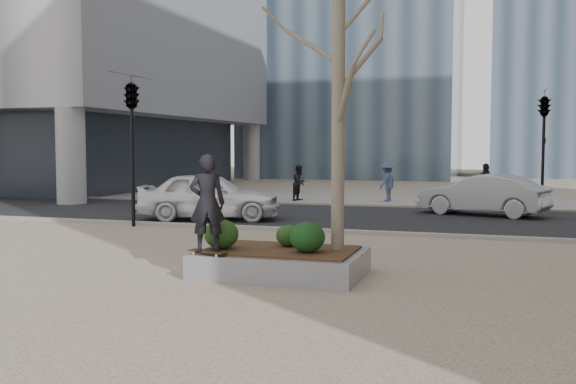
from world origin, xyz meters
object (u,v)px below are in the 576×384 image
(skateboard, at_px, (208,253))
(police_car, at_px, (209,196))
(planter, at_px, (281,263))
(skateboarder, at_px, (207,203))

(skateboard, relative_size, police_car, 0.17)
(planter, height_order, police_car, police_car)
(skateboarder, height_order, police_car, skateboarder)
(planter, bearing_deg, skateboarder, -143.12)
(skateboard, bearing_deg, planter, 52.41)
(skateboarder, bearing_deg, skateboard, 160.57)
(skateboard, distance_m, police_car, 9.47)
(planter, relative_size, skateboard, 3.85)
(planter, distance_m, police_car, 9.28)
(planter, height_order, skateboard, skateboard)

